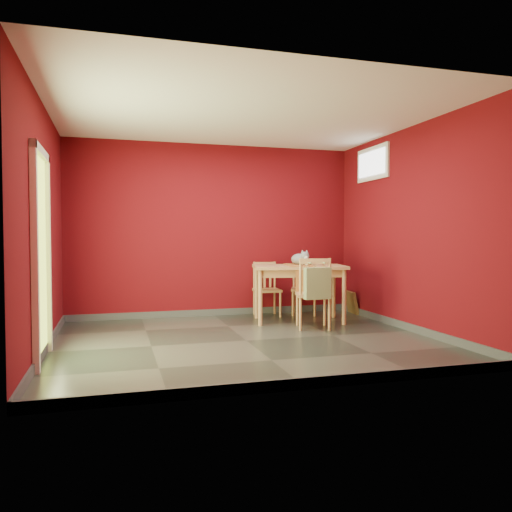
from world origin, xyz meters
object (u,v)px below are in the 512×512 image
object	(u,v)px
chair_far_left	(266,288)
tote_bag	(317,283)
dining_table	(299,272)
chair_far_right	(304,287)
cat	(300,257)
chair_near	(313,292)
picture_frame	(352,302)

from	to	relation	value
chair_far_left	tote_bag	distance (m)	1.51
dining_table	chair_far_right	world-z (taller)	chair_far_right
chair_far_right	dining_table	bearing A→B (deg)	-117.91
dining_table	chair_far_left	world-z (taller)	chair_far_left
dining_table	cat	world-z (taller)	cat
chair_far_left	chair_near	world-z (taller)	chair_near
chair_near	dining_table	bearing A→B (deg)	88.68
cat	chair_far_right	bearing A→B (deg)	73.62
dining_table	chair_near	bearing A→B (deg)	-91.32
chair_far_left	cat	bearing A→B (deg)	-59.08
chair_far_left	cat	size ratio (longest dim) A/B	1.79
chair_far_left	cat	xyz separation A→B (m)	(0.34, -0.57, 0.51)
chair_far_left	cat	world-z (taller)	cat
chair_far_right	cat	distance (m)	0.78
dining_table	chair_far_left	xyz separation A→B (m)	(-0.29, 0.66, -0.29)
tote_bag	picture_frame	size ratio (longest dim) A/B	1.30
dining_table	chair_far_right	size ratio (longest dim) A/B	1.70
chair_far_right	chair_far_left	bearing A→B (deg)	175.78
cat	picture_frame	xyz separation A→B (m)	(1.05, 0.39, -0.77)
chair_far_right	chair_near	distance (m)	1.26
dining_table	picture_frame	world-z (taller)	dining_table
chair_near	picture_frame	distance (m)	1.57
chair_far_left	picture_frame	world-z (taller)	chair_far_left
chair_far_left	tote_bag	world-z (taller)	tote_bag
chair_near	cat	distance (m)	0.82
dining_table	chair_near	distance (m)	0.64
tote_bag	chair_far_left	bearing A→B (deg)	99.35
tote_bag	cat	world-z (taller)	cat
tote_bag	picture_frame	distance (m)	1.79
picture_frame	chair_far_left	bearing A→B (deg)	172.41
chair_near	tote_bag	bearing A→B (deg)	-99.56
dining_table	tote_bag	world-z (taller)	tote_bag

